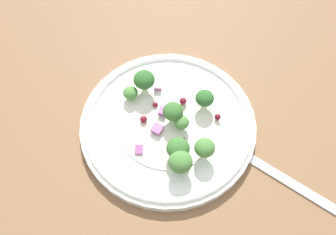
% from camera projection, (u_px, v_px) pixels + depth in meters
% --- Properties ---
extents(ground_plane, '(1.80, 1.80, 0.02)m').
position_uv_depth(ground_plane, '(156.00, 144.00, 0.55)').
color(ground_plane, brown).
extents(plate, '(0.24, 0.24, 0.02)m').
position_uv_depth(plate, '(168.00, 124.00, 0.55)').
color(plate, white).
rests_on(plate, ground_plane).
extents(dressing_pool, '(0.14, 0.14, 0.00)m').
position_uv_depth(dressing_pool, '(168.00, 123.00, 0.54)').
color(dressing_pool, white).
rests_on(dressing_pool, plate).
extents(broccoli_floret_0, '(0.03, 0.03, 0.03)m').
position_uv_depth(broccoli_floret_0, '(205.00, 148.00, 0.50)').
color(broccoli_floret_0, '#8EB77A').
rests_on(broccoli_floret_0, plate).
extents(broccoli_floret_1, '(0.03, 0.03, 0.03)m').
position_uv_depth(broccoli_floret_1, '(205.00, 98.00, 0.54)').
color(broccoli_floret_1, '#ADD18E').
rests_on(broccoli_floret_1, plate).
extents(broccoli_floret_2, '(0.03, 0.03, 0.03)m').
position_uv_depth(broccoli_floret_2, '(144.00, 80.00, 0.55)').
color(broccoli_floret_2, '#9EC684').
rests_on(broccoli_floret_2, plate).
extents(broccoli_floret_3, '(0.02, 0.02, 0.02)m').
position_uv_depth(broccoli_floret_3, '(131.00, 93.00, 0.55)').
color(broccoli_floret_3, '#9EC684').
rests_on(broccoli_floret_3, plate).
extents(broccoli_floret_4, '(0.03, 0.03, 0.03)m').
position_uv_depth(broccoli_floret_4, '(181.00, 162.00, 0.49)').
color(broccoli_floret_4, '#ADD18E').
rests_on(broccoli_floret_4, plate).
extents(broccoli_floret_5, '(0.02, 0.02, 0.02)m').
position_uv_depth(broccoli_floret_5, '(181.00, 123.00, 0.53)').
color(broccoli_floret_5, '#ADD18E').
rests_on(broccoli_floret_5, plate).
extents(broccoli_floret_6, '(0.03, 0.03, 0.03)m').
position_uv_depth(broccoli_floret_6, '(173.00, 112.00, 0.53)').
color(broccoli_floret_6, '#8EB77A').
rests_on(broccoli_floret_6, plate).
extents(broccoli_floret_7, '(0.03, 0.03, 0.03)m').
position_uv_depth(broccoli_floret_7, '(178.00, 148.00, 0.50)').
color(broccoli_floret_7, '#8EB77A').
rests_on(broccoli_floret_7, plate).
extents(cranberry_0, '(0.01, 0.01, 0.01)m').
position_uv_depth(cranberry_0, '(155.00, 105.00, 0.55)').
color(cranberry_0, maroon).
rests_on(cranberry_0, plate).
extents(cranberry_1, '(0.01, 0.01, 0.01)m').
position_uv_depth(cranberry_1, '(180.00, 165.00, 0.51)').
color(cranberry_1, '#4C0A14').
rests_on(cranberry_1, plate).
extents(cranberry_2, '(0.01, 0.01, 0.01)m').
position_uv_depth(cranberry_2, '(144.00, 119.00, 0.54)').
color(cranberry_2, maroon).
rests_on(cranberry_2, plate).
extents(cranberry_3, '(0.01, 0.01, 0.01)m').
position_uv_depth(cranberry_3, '(183.00, 101.00, 0.55)').
color(cranberry_3, maroon).
rests_on(cranberry_3, plate).
extents(cranberry_4, '(0.01, 0.01, 0.01)m').
position_uv_depth(cranberry_4, '(218.00, 117.00, 0.54)').
color(cranberry_4, maroon).
rests_on(cranberry_4, plate).
extents(onion_bit_0, '(0.02, 0.02, 0.01)m').
position_uv_depth(onion_bit_0, '(155.00, 128.00, 0.53)').
color(onion_bit_0, '#934C84').
rests_on(onion_bit_0, plate).
extents(onion_bit_1, '(0.02, 0.01, 0.00)m').
position_uv_depth(onion_bit_1, '(139.00, 150.00, 0.52)').
color(onion_bit_1, '#843D75').
rests_on(onion_bit_1, plate).
extents(onion_bit_2, '(0.01, 0.01, 0.00)m').
position_uv_depth(onion_bit_2, '(184.00, 139.00, 0.53)').
color(onion_bit_2, '#843D75').
rests_on(onion_bit_2, plate).
extents(onion_bit_3, '(0.01, 0.01, 0.01)m').
position_uv_depth(onion_bit_3, '(158.00, 87.00, 0.57)').
color(onion_bit_3, '#A35B93').
rests_on(onion_bit_3, plate).
extents(onion_bit_4, '(0.01, 0.01, 0.01)m').
position_uv_depth(onion_bit_4, '(165.00, 111.00, 0.54)').
color(onion_bit_4, '#843D75').
rests_on(onion_bit_4, plate).
extents(fork, '(0.09, 0.18, 0.01)m').
position_uv_depth(fork, '(273.00, 172.00, 0.52)').
color(fork, silver).
rests_on(fork, ground_plane).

